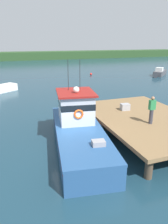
{
  "coord_description": "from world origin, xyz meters",
  "views": [
    {
      "loc": [
        -3.15,
        -10.7,
        5.8
      ],
      "look_at": [
        1.2,
        1.6,
        1.4
      ],
      "focal_mm": 33.98,
      "sensor_mm": 36.0,
      "label": 1
    }
  ],
  "objects": [
    {
      "name": "mooring_buoy_channel_marker",
      "position": [
        10.56,
        24.36,
        0.19
      ],
      "size": [
        0.38,
        0.38,
        0.38
      ],
      "primitive_type": "sphere",
      "color": "red",
      "rests_on": "ground"
    },
    {
      "name": "mooring_buoy_inshore",
      "position": [
        2.4,
        12.04,
        0.22
      ],
      "size": [
        0.44,
        0.44,
        0.44
      ],
      "primitive_type": "sphere",
      "color": "red",
      "rests_on": "ground"
    },
    {
      "name": "ground_plane",
      "position": [
        0.0,
        0.0,
        0.0
      ],
      "size": [
        200.0,
        200.0,
        0.0
      ],
      "primitive_type": "plane",
      "color": "#193847"
    },
    {
      "name": "deckhand_by_the_boat",
      "position": [
        4.36,
        -1.12,
        2.06
      ],
      "size": [
        0.36,
        0.22,
        1.63
      ],
      "color": "#383842",
      "rests_on": "dock"
    },
    {
      "name": "far_shoreline",
      "position": [
        0.0,
        62.0,
        1.2
      ],
      "size": [
        120.0,
        8.0,
        2.4
      ],
      "primitive_type": "cube",
      "color": "#284723",
      "rests_on": "ground"
    },
    {
      "name": "main_fishing_boat",
      "position": [
        0.29,
        0.16,
        1.01
      ],
      "size": [
        3.75,
        9.96,
        4.8
      ],
      "color": "#285184",
      "rests_on": "ground"
    },
    {
      "name": "crate_stack_near_edge",
      "position": [
        4.24,
        1.62,
        1.43
      ],
      "size": [
        0.63,
        0.49,
        0.45
      ],
      "primitive_type": "cube",
      "rotation": [
        0.0,
        0.0,
        -0.08
      ],
      "color": "#9E9EA3",
      "rests_on": "dock"
    },
    {
      "name": "moored_boat_outer_mooring",
      "position": [
        21.68,
        19.97,
        0.49
      ],
      "size": [
        5.02,
        4.44,
        1.42
      ],
      "color": "#4C4C51",
      "rests_on": "ground"
    },
    {
      "name": "dock",
      "position": [
        4.8,
        0.0,
        1.07
      ],
      "size": [
        6.0,
        9.0,
        1.2
      ],
      "color": "#4C3D2D",
      "rests_on": "ground"
    }
  ]
}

